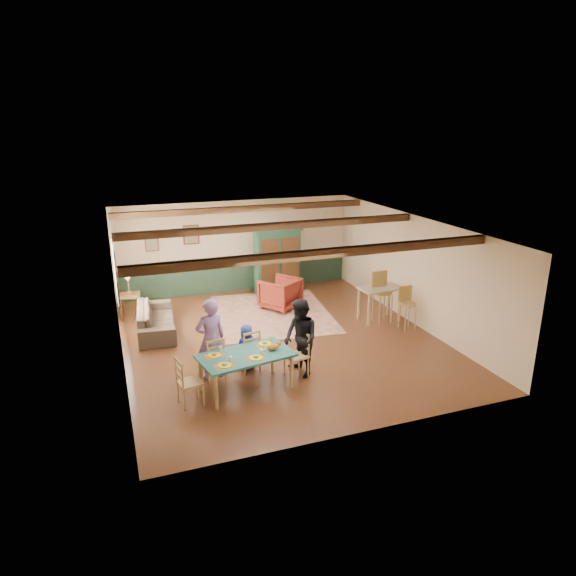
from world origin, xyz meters
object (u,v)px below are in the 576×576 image
object	(u,v)px
person_man	(211,339)
armchair	(280,293)
sofa	(156,319)
dining_chair_end_right	(296,355)
person_child	(247,347)
bar_stool_right	(408,309)
dining_table	(246,372)
cat	(273,346)
end_table	(131,306)
armoire	(277,261)
bar_stool_left	(383,298)
dining_chair_far_right	(248,350)
dining_chair_end_left	(190,381)
dining_chair_far_left	(213,358)
person_woman	(301,338)
counter_table	(379,304)
table_lamp	(128,283)

from	to	relation	value
person_man	armchair	xyz separation A→B (m)	(2.57, 3.33, -0.40)
sofa	dining_chair_end_right	bearing A→B (deg)	-139.55
person_child	bar_stool_right	bearing A→B (deg)	179.47
dining_table	cat	xyz separation A→B (m)	(0.53, -0.00, 0.44)
dining_table	person_man	xyz separation A→B (m)	(-0.51, 0.69, 0.47)
dining_chair_end_right	end_table	xyz separation A→B (m)	(-2.88, 4.44, -0.13)
armchair	bar_stool_right	distance (m)	3.47
armoire	bar_stool_left	world-z (taller)	armoire
dining_chair_end_right	dining_chair_far_right	bearing A→B (deg)	-133.83
dining_chair_end_left	cat	distance (m)	1.66
dining_chair_far_right	armchair	xyz separation A→B (m)	(1.81, 3.27, -0.03)
dining_table	dining_chair_far_right	distance (m)	0.79
person_child	sofa	bearing A→B (deg)	-70.20
dining_chair_end_left	armchair	world-z (taller)	dining_chair_end_left
dining_chair_far_left	dining_chair_end_left	xyz separation A→B (m)	(-0.59, -0.80, 0.00)
person_man	bar_stool_left	xyz separation A→B (m)	(4.67, 1.49, -0.18)
dining_chair_end_right	armoire	xyz separation A→B (m)	(1.32, 5.05, 0.54)
dining_chair_far_right	person_child	size ratio (longest dim) A/B	0.95
person_man	dining_table	bearing A→B (deg)	116.57
person_woman	sofa	xyz separation A→B (m)	(-2.46, 3.27, -0.47)
dining_chair_far_right	person_woman	size ratio (longest dim) A/B	0.58
person_man	armoire	size ratio (longest dim) A/B	0.83
dining_chair_far_right	dining_chair_end_right	world-z (taller)	same
dining_chair_end_left	bar_stool_left	distance (m)	5.75
dining_chair_end_left	bar_stool_left	size ratio (longest dim) A/B	0.71
dining_chair_far_left	sofa	xyz separation A→B (m)	(-0.79, 2.87, -0.14)
dining_table	counter_table	distance (m)	4.74
person_child	end_table	bearing A→B (deg)	-71.83
dining_chair_end_right	bar_stool_left	distance (m)	3.67
person_child	end_table	xyz separation A→B (m)	(-2.05, 3.82, -0.16)
person_child	end_table	world-z (taller)	person_child
bar_stool_left	dining_chair_end_left	bearing A→B (deg)	-156.41
armoire	table_lamp	bearing A→B (deg)	-174.16
person_man	cat	size ratio (longest dim) A/B	4.79
dining_table	dining_chair_end_left	distance (m)	1.10
person_man	armchair	bearing A→B (deg)	-137.73
dining_chair_end_left	counter_table	distance (m)	5.79
end_table	counter_table	size ratio (longest dim) A/B	0.61
bar_stool_right	person_child	bearing A→B (deg)	-170.44
sofa	dining_table	bearing A→B (deg)	-155.04
dining_table	cat	size ratio (longest dim) A/B	5.00
dining_chair_end_left	armoire	xyz separation A→B (m)	(3.48, 5.43, 0.54)
end_table	counter_table	xyz separation A→B (m)	(5.95, -2.34, 0.12)
dining_chair_end_right	bar_stool_right	size ratio (longest dim) A/B	0.86
dining_chair_far_left	bar_stool_right	size ratio (longest dim) A/B	0.86
dining_chair_far_left	end_table	world-z (taller)	dining_chair_far_left
table_lamp	dining_chair_far_right	bearing A→B (deg)	-62.12
dining_chair_end_left	person_child	distance (m)	1.67
dining_chair_far_left	bar_stool_left	size ratio (longest dim) A/B	0.71
cat	person_child	bearing A→B (deg)	99.46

